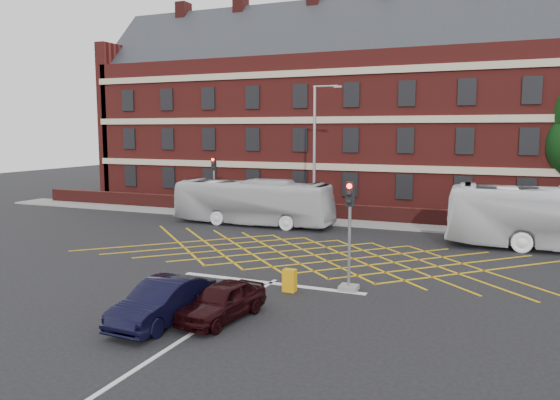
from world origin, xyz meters
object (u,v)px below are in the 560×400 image
at_px(car_maroon, 222,301).
at_px(traffic_light_far, 214,192).
at_px(car_navy, 163,302).
at_px(traffic_light_near, 349,246).
at_px(direction_signs, 199,196).
at_px(bus_left, 253,202).
at_px(utility_cabinet, 290,280).
at_px(street_lamp, 315,180).

bearing_deg(car_maroon, traffic_light_far, 128.15).
xyz_separation_m(car_navy, traffic_light_near, (4.61, 5.80, 1.07)).
distance_m(traffic_light_far, direction_signs, 1.39).
xyz_separation_m(traffic_light_far, direction_signs, (-1.34, 0.01, -0.39)).
distance_m(bus_left, utility_cabinet, 15.34).
bearing_deg(car_maroon, street_lamp, 107.11).
bearing_deg(traffic_light_far, car_maroon, -59.97).
distance_m(traffic_light_near, traffic_light_far, 20.35).
relative_size(car_navy, traffic_light_near, 0.99).
bearing_deg(street_lamp, traffic_light_near, -65.55).
bearing_deg(car_navy, utility_cabinet, 64.50).
xyz_separation_m(bus_left, car_navy, (5.30, -17.95, -0.81)).
xyz_separation_m(traffic_light_far, street_lamp, (8.45, -1.94, 1.34)).
distance_m(car_navy, direction_signs, 23.15).
bearing_deg(direction_signs, car_maroon, -57.11).
bearing_deg(car_navy, traffic_light_far, 117.42).
relative_size(traffic_light_far, street_lamp, 0.48).
relative_size(car_maroon, direction_signs, 1.67).
xyz_separation_m(car_navy, direction_signs, (-10.92, 20.40, 0.68)).
xyz_separation_m(traffic_light_near, utility_cabinet, (-2.09, -1.01, -1.32)).
bearing_deg(car_navy, street_lamp, 95.76).
distance_m(street_lamp, direction_signs, 10.13).
relative_size(car_maroon, street_lamp, 0.41).
distance_m(traffic_light_far, street_lamp, 8.77).
xyz_separation_m(car_navy, car_maroon, (1.62, 1.00, -0.07)).
bearing_deg(direction_signs, traffic_light_far, -0.55).
bearing_deg(street_lamp, direction_signs, 168.69).
distance_m(bus_left, traffic_light_near, 15.68).
relative_size(car_maroon, utility_cabinet, 4.19).
bearing_deg(bus_left, direction_signs, 66.53).
xyz_separation_m(bus_left, traffic_light_near, (9.92, -12.15, 0.26)).
height_order(car_maroon, utility_cabinet, car_maroon).
distance_m(car_navy, traffic_light_far, 22.55).
bearing_deg(bus_left, traffic_light_near, -140.68).
height_order(car_navy, car_maroon, car_navy).
xyz_separation_m(car_maroon, street_lamp, (-2.76, 17.44, 2.47)).
height_order(traffic_light_near, direction_signs, traffic_light_near).
bearing_deg(car_maroon, bus_left, 120.35).
distance_m(traffic_light_near, street_lamp, 13.95).
bearing_deg(direction_signs, bus_left, -23.56).
height_order(car_maroon, traffic_light_near, traffic_light_near).
height_order(traffic_light_near, street_lamp, street_lamp).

